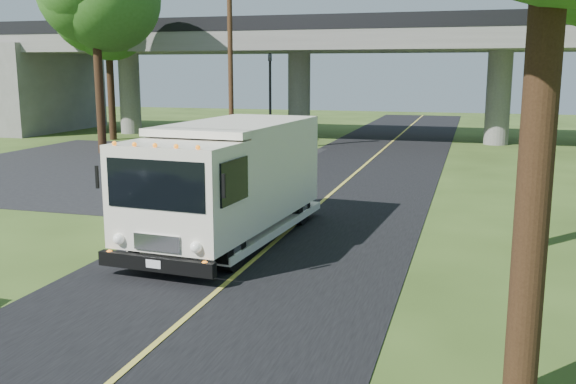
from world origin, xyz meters
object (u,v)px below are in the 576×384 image
at_px(traffic_signal, 270,91).
at_px(red_sedan, 200,149).
at_px(tree_left_far, 109,17).
at_px(step_van, 229,178).
at_px(utility_pole, 230,64).
at_px(pedestrian, 165,169).

bearing_deg(traffic_signal, red_sedan, -103.62).
distance_m(tree_left_far, red_sedan, 13.99).
relative_size(tree_left_far, step_van, 1.34).
relative_size(utility_pole, tree_left_far, 0.91).
bearing_deg(utility_pole, red_sedan, -89.74).
relative_size(utility_pole, pedestrian, 5.22).
distance_m(utility_pole, pedestrian, 11.86).
xyz_separation_m(traffic_signal, tree_left_far, (-10.79, 1.84, 4.25)).
height_order(red_sedan, pedestrian, pedestrian).
relative_size(tree_left_far, red_sedan, 2.11).
bearing_deg(pedestrian, step_van, 135.26).
height_order(traffic_signal, utility_pole, utility_pole).
bearing_deg(utility_pole, traffic_signal, 53.13).
distance_m(tree_left_far, step_van, 26.34).
relative_size(step_van, red_sedan, 1.58).
distance_m(traffic_signal, utility_pole, 2.86).
relative_size(traffic_signal, pedestrian, 3.02).
distance_m(traffic_signal, pedestrian, 13.33).
height_order(tree_left_far, pedestrian, tree_left_far).
bearing_deg(tree_left_far, pedestrian, -53.54).
height_order(tree_left_far, step_van, tree_left_far).
distance_m(utility_pole, step_van, 17.97).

